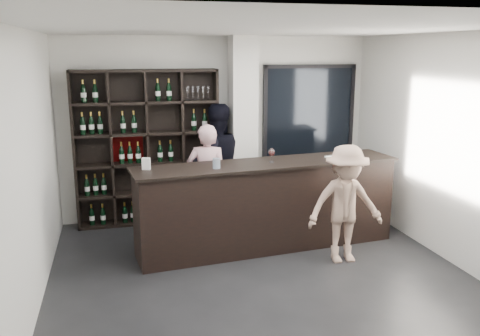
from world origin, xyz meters
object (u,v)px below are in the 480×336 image
object	(u,v)px
wine_shelf	(148,148)
taster_pink	(207,180)
tasting_counter	(267,205)
taster_black	(216,163)
customer	(345,204)

from	to	relation	value
wine_shelf	taster_pink	xyz separation A→B (m)	(0.80, -0.72, -0.38)
tasting_counter	taster_black	size ratio (longest dim) A/B	1.94
wine_shelf	tasting_counter	size ratio (longest dim) A/B	0.66
wine_shelf	tasting_counter	distance (m)	2.18
wine_shelf	taster_black	distance (m)	1.09
tasting_counter	customer	bearing A→B (deg)	-46.22
taster_pink	taster_black	bearing A→B (deg)	-96.58
wine_shelf	taster_pink	distance (m)	1.14
tasting_counter	taster_black	bearing A→B (deg)	103.33
wine_shelf	taster_pink	world-z (taller)	wine_shelf
tasting_counter	customer	size ratio (longest dim) A/B	2.39
wine_shelf	customer	xyz separation A→B (m)	(2.32, -2.17, -0.44)
wine_shelf	taster_black	bearing A→B (deg)	-8.93
taster_black	tasting_counter	bearing A→B (deg)	102.23
wine_shelf	customer	world-z (taller)	wine_shelf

